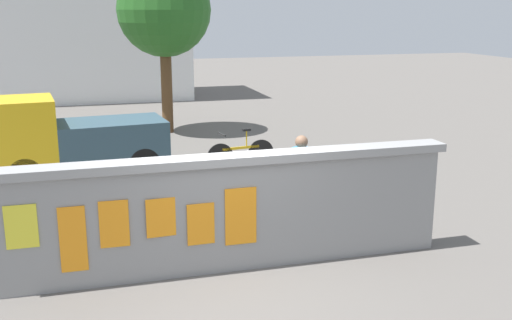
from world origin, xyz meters
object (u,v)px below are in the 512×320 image
(bicycle_near, at_px, (157,195))
(person_walking, at_px, (301,171))
(auto_rickshaw_truck, at_px, (74,138))
(tree_roadside, at_px, (164,11))
(motorcycle, at_px, (297,177))
(bicycle_far, at_px, (241,154))

(bicycle_near, relative_size, person_walking, 1.05)
(auto_rickshaw_truck, distance_m, person_walking, 5.77)
(auto_rickshaw_truck, xyz_separation_m, tree_roadside, (2.73, 4.61, 2.74))
(auto_rickshaw_truck, bearing_deg, motorcycle, -34.41)
(bicycle_near, distance_m, tree_roadside, 8.40)
(auto_rickshaw_truck, relative_size, bicycle_far, 2.20)
(motorcycle, distance_m, bicycle_near, 2.78)
(motorcycle, height_order, tree_roadside, tree_roadside)
(auto_rickshaw_truck, height_order, person_walking, auto_rickshaw_truck)
(tree_roadside, bearing_deg, bicycle_far, -78.09)
(motorcycle, xyz_separation_m, bicycle_far, (-0.47, 2.61, -0.10))
(motorcycle, xyz_separation_m, bicycle_near, (-2.78, -0.12, -0.10))
(bicycle_far, height_order, person_walking, person_walking)
(bicycle_far, xyz_separation_m, tree_roadside, (-1.03, 4.90, 3.28))
(bicycle_near, xyz_separation_m, bicycle_far, (2.31, 2.73, 0.00))
(motorcycle, height_order, bicycle_far, bicycle_far)
(auto_rickshaw_truck, height_order, bicycle_near, auto_rickshaw_truck)
(auto_rickshaw_truck, xyz_separation_m, motorcycle, (4.23, -2.90, -0.44))
(motorcycle, relative_size, person_walking, 1.17)
(auto_rickshaw_truck, height_order, tree_roadside, tree_roadside)
(bicycle_far, bearing_deg, bicycle_near, -130.23)
(auto_rickshaw_truck, height_order, bicycle_far, auto_rickshaw_truck)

